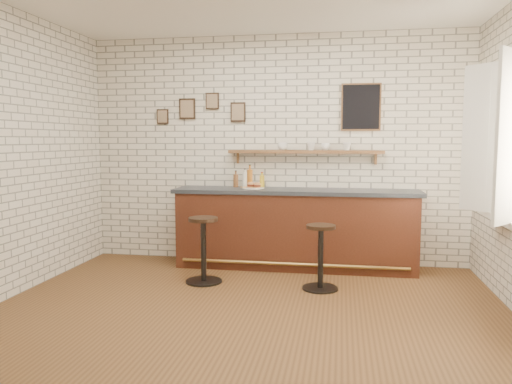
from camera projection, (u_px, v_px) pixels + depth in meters
ground at (248, 310)px, 4.81m from camera, size 5.00×5.00×0.00m
bar_counter at (295, 228)px, 6.37m from camera, size 3.10×0.65×1.01m
sandwich_plate at (253, 188)px, 6.43m from camera, size 0.28×0.28×0.01m
ciabatta_sandwich at (254, 185)px, 6.42m from camera, size 0.22×0.16×0.06m
potato_chips at (252, 187)px, 6.43m from camera, size 0.27×0.18×0.00m
bitters_bottle_brown at (236, 180)px, 6.60m from camera, size 0.07×0.07×0.22m
bitters_bottle_white at (245, 180)px, 6.58m from camera, size 0.06×0.06×0.25m
bitters_bottle_amber at (250, 178)px, 6.57m from camera, size 0.07×0.07×0.30m
condiment_bottle_yellow at (262, 181)px, 6.54m from camera, size 0.06×0.06×0.20m
bar_stool_left at (204, 248)px, 5.71m from camera, size 0.42×0.42×0.76m
bar_stool_right at (321, 255)px, 5.44m from camera, size 0.40×0.40×0.72m
wall_shelf at (305, 152)px, 6.45m from camera, size 2.00×0.18×0.18m
shelf_cup_a at (283, 146)px, 6.49m from camera, size 0.17×0.17×0.10m
shelf_cup_b at (311, 146)px, 6.43m from camera, size 0.13×0.13×0.10m
shelf_cup_c at (325, 147)px, 6.40m from camera, size 0.12×0.12×0.09m
shelf_cup_d at (347, 146)px, 6.35m from camera, size 0.13×0.13×0.10m
back_wall_decor at (293, 108)px, 6.49m from camera, size 2.96×0.02×0.56m
window_sill at (509, 220)px, 4.60m from camera, size 0.20×1.35×0.06m
casement_window at (508, 138)px, 4.53m from camera, size 0.40×1.30×1.56m
book_lower at (510, 217)px, 4.50m from camera, size 0.20×0.25×0.02m
book_upper at (511, 215)px, 4.49m from camera, size 0.17×0.22×0.02m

